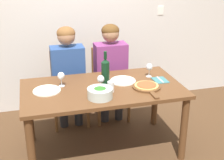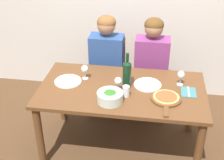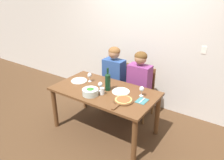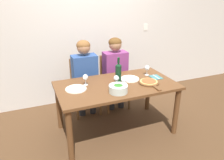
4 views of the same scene
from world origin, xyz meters
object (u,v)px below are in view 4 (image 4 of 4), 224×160
Objects in this scene: person_man at (116,67)px; wine_glass_centre at (116,79)px; wine_glass_left at (85,78)px; wine_glass_right at (147,68)px; dinner_plate_left at (76,89)px; broccoli_bowl at (118,89)px; person_woman at (85,72)px; wine_bottle at (118,73)px; chair_left at (84,84)px; pizza_on_board at (149,82)px; dinner_plate_right at (130,79)px; fork_on_napkin at (156,77)px; chair_right at (113,79)px; water_tumbler at (124,84)px.

person_man is 8.02× the size of wine_glass_centre.
wine_glass_right is (0.94, 0.02, 0.00)m from wine_glass_left.
wine_glass_left reaches higher than dinner_plate_left.
wine_glass_centre is (-0.58, -0.21, 0.00)m from wine_glass_right.
wine_glass_centre reaches higher than broccoli_bowl.
broccoli_bowl is 1.55× the size of wine_glass_right.
person_woman reaches higher than wine_bottle.
chair_left reaches higher than pizza_on_board.
wine_glass_left is (-0.13, -0.51, 0.10)m from person_woman.
broccoli_bowl is at bearing -79.79° from chair_left.
wine_bottle is 0.25m from dinner_plate_right.
broccoli_bowl is at bearing -111.03° from person_man.
dinner_plate_right is at bearing 169.59° from fork_on_napkin.
chair_left is at bearing 68.04° from dinner_plate_left.
dinner_plate_right is 1.77× the size of wine_glass_right.
wine_glass_centre is 0.67m from fork_on_napkin.
wine_bottle is 1.33× the size of dinner_plate_left.
wine_bottle reaches higher than wine_glass_centre.
pizza_on_board is 0.33m from wine_glass_right.
chair_right is at bearing 116.09° from wine_glass_right.
pizza_on_board is at bearing -10.41° from dinner_plate_left.
wine_glass_centre is 0.12m from water_tumbler.
broccoli_bowl is 0.51m from pizza_on_board.
chair_right is 0.86m from fork_on_napkin.
chair_left is 0.98m from water_tumbler.
dinner_plate_left is 1.49× the size of fork_on_napkin.
broccoli_bowl is at bearing -78.55° from person_woman.
dinner_plate_left is 1.77× the size of wine_glass_right.
chair_right is 3.78× the size of broccoli_bowl.
wine_glass_centre is at bearing -112.42° from person_man.
dinner_plate_left is at bearing 169.59° from pizza_on_board.
dinner_plate_left is 1.77× the size of wine_glass_left.
dinner_plate_left is at bearing -115.49° from person_woman.
chair_right is 0.96m from wine_glass_left.
fork_on_napkin is at bearing 6.67° from wine_glass_centre.
chair_right is 0.94m from pizza_on_board.
wine_glass_left is at bearing 149.86° from water_tumbler.
person_woman is 3.39× the size of wine_bottle.
chair_left is 0.58m from person_man.
dinner_plate_left and dinner_plate_right have the same top height.
person_man is at bearing 74.97° from water_tumbler.
pizza_on_board is (0.50, 0.10, -0.03)m from broccoli_bowl.
water_tumbler is at bearing -15.59° from dinner_plate_left.
wine_glass_left is at bearing -104.56° from person_woman.
person_man is 0.80m from water_tumbler.
person_woman is 0.74m from dinner_plate_right.
wine_glass_left is 0.40m from wine_glass_centre.
dinner_plate_left is (-0.29, -0.71, 0.26)m from chair_left.
wine_bottle is at bearing 52.95° from wine_glass_centre.
chair_left is at bearing 140.43° from fork_on_napkin.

